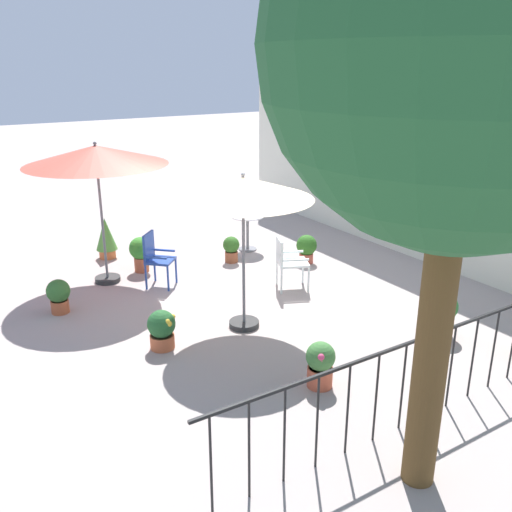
% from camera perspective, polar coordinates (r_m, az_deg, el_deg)
% --- Properties ---
extents(ground_plane, '(60.00, 60.00, 0.00)m').
position_cam_1_polar(ground_plane, '(8.92, -1.66, -4.94)').
color(ground_plane, '#A2948F').
extents(villa_facade, '(11.62, 0.30, 3.85)m').
position_cam_1_polar(villa_facade, '(11.01, 17.67, 9.34)').
color(villa_facade, silver).
rests_on(villa_facade, ground).
extents(terrace_railing, '(0.03, 5.21, 1.01)m').
position_cam_1_polar(terrace_railing, '(6.10, 16.21, -10.83)').
color(terrace_railing, black).
rests_on(terrace_railing, ground).
extents(shade_tree, '(3.18, 3.03, 5.31)m').
position_cam_1_polar(shade_tree, '(4.46, 21.88, 19.69)').
color(shade_tree, brown).
rests_on(shade_tree, ground).
extents(patio_umbrella_0, '(1.95, 1.95, 2.28)m').
position_cam_1_polar(patio_umbrella_0, '(7.52, -1.34, 6.79)').
color(patio_umbrella_0, '#2D2D2D').
rests_on(patio_umbrella_0, ground).
extents(patio_umbrella_1, '(2.36, 2.36, 2.44)m').
position_cam_1_polar(patio_umbrella_1, '(9.58, -16.12, 9.81)').
color(patio_umbrella_1, '#2D2D2D').
rests_on(patio_umbrella_1, ground).
extents(cafe_table_0, '(0.67, 0.67, 0.73)m').
position_cam_1_polar(cafe_table_0, '(11.29, -0.87, 3.08)').
color(cafe_table_0, white).
rests_on(cafe_table_0, ground).
extents(patio_chair_0, '(0.61, 0.61, 0.94)m').
position_cam_1_polar(patio_chair_0, '(9.59, -10.27, 0.02)').
color(patio_chair_0, '#264495').
rests_on(patio_chair_0, ground).
extents(patio_chair_1, '(0.63, 0.64, 0.90)m').
position_cam_1_polar(patio_chair_1, '(9.33, 3.30, -0.36)').
color(patio_chair_1, white).
rests_on(patio_chair_1, ground).
extents(potted_plant_0, '(0.32, 0.32, 0.51)m').
position_cam_1_polar(potted_plant_0, '(10.67, -2.56, 0.80)').
color(potted_plant_0, brown).
rests_on(potted_plant_0, ground).
extents(potted_plant_1, '(0.38, 0.39, 0.55)m').
position_cam_1_polar(potted_plant_1, '(7.60, -9.66, -7.37)').
color(potted_plant_1, '#B75A36').
rests_on(potted_plant_1, ground).
extents(potted_plant_2, '(0.36, 0.36, 0.54)m').
position_cam_1_polar(potted_plant_2, '(9.03, -19.62, -3.78)').
color(potted_plant_2, '#B15532').
rests_on(potted_plant_2, ground).
extents(potted_plant_3, '(0.41, 0.41, 0.81)m').
position_cam_1_polar(potted_plant_3, '(11.22, -15.16, 1.91)').
color(potted_plant_3, '#C86538').
rests_on(potted_plant_3, ground).
extents(potted_plant_4, '(0.42, 0.42, 0.66)m').
position_cam_1_polar(potted_plant_4, '(10.36, -11.76, 0.45)').
color(potted_plant_4, '#AE5435').
rests_on(potted_plant_4, ground).
extents(potted_plant_6, '(0.39, 0.39, 0.55)m').
position_cam_1_polar(potted_plant_6, '(10.65, 5.21, 0.88)').
color(potted_plant_6, '#BC5140').
rests_on(potted_plant_6, ground).
extents(potted_plant_7, '(0.35, 0.35, 0.58)m').
position_cam_1_polar(potted_plant_7, '(6.71, 6.63, -10.91)').
color(potted_plant_7, '#BD5439').
rests_on(potted_plant_7, ground).
extents(potted_plant_8, '(0.40, 0.40, 0.65)m').
position_cam_1_polar(potted_plant_8, '(8.22, 18.62, -5.55)').
color(potted_plant_8, '#B8533C').
rests_on(potted_plant_8, ground).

